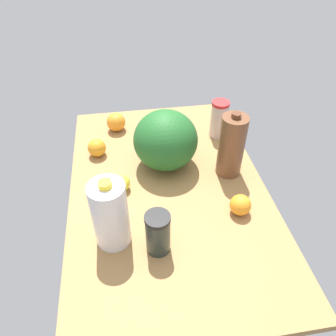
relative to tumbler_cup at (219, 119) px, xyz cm
name	(u,v)px	position (x,y,z in cm)	size (l,w,h in cm)	color
countertop	(168,190)	(-31.46, 28.58, -10.42)	(120.00, 76.00, 3.00)	#9D7342
tumbler_cup	(219,119)	(0.00, 0.00, 0.00)	(7.97, 7.97, 17.75)	beige
milk_jug	(110,214)	(-53.14, 50.22, 3.37)	(11.45, 11.45, 26.13)	white
watermelon	(166,140)	(-16.89, 27.29, 3.30)	(26.04, 26.04, 24.44)	#215F26
chocolate_milk_jug	(231,146)	(-25.82, 2.65, 4.22)	(10.11, 10.11, 27.84)	brown
shaker_bottle	(158,233)	(-59.07, 36.10, -1.16)	(8.08, 8.08, 15.44)	#29312C
orange_near_front	(97,148)	(-6.48, 55.85, -5.01)	(7.81, 7.81, 7.81)	orange
lime_far_back	(160,115)	(16.76, 24.96, -5.82)	(6.19, 6.19, 6.19)	#64AC41
lemon_beside_bowl	(121,183)	(-29.77, 46.44, -5.59)	(6.64, 6.64, 6.64)	yellow
orange_loose	(240,205)	(-48.24, 5.12, -5.11)	(7.61, 7.61, 7.61)	orange
orange_by_jug	(116,122)	(11.96, 46.88, -4.47)	(8.89, 8.89, 8.89)	orange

